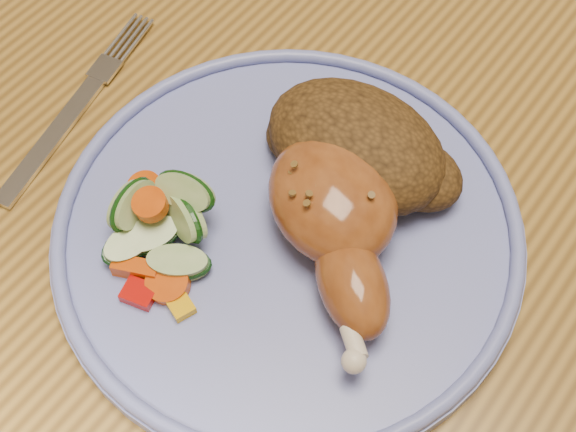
{
  "coord_description": "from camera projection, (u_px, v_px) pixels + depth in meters",
  "views": [
    {
      "loc": [
        0.14,
        -0.36,
        1.21
      ],
      "look_at": [
        -0.02,
        -0.14,
        0.78
      ],
      "focal_mm": 50.0,
      "sensor_mm": 36.0,
      "label": 1
    }
  ],
  "objects": [
    {
      "name": "fork",
      "position": [
        73.0,
        111.0,
        0.58
      ],
      "size": [
        0.05,
        0.17,
        0.0
      ],
      "color": "silver",
      "rests_on": "dining_table"
    },
    {
      "name": "ground",
      "position": [
        354.0,
        424.0,
        1.23
      ],
      "size": [
        4.0,
        4.0,
        0.0
      ],
      "primitive_type": "plane",
      "color": "brown",
      "rests_on": "ground"
    },
    {
      "name": "dining_table",
      "position": [
        411.0,
        179.0,
        0.66
      ],
      "size": [
        0.9,
        1.4,
        0.75
      ],
      "color": "olive",
      "rests_on": "ground"
    },
    {
      "name": "rice_pilaf",
      "position": [
        360.0,
        148.0,
        0.53
      ],
      "size": [
        0.14,
        0.09,
        0.06
      ],
      "color": "#492F12",
      "rests_on": "plate"
    },
    {
      "name": "vegetable_pile",
      "position": [
        159.0,
        226.0,
        0.51
      ],
      "size": [
        0.1,
        0.09,
        0.05
      ],
      "color": "#A50A05",
      "rests_on": "plate"
    },
    {
      "name": "chicken_leg",
      "position": [
        337.0,
        218.0,
        0.5
      ],
      "size": [
        0.15,
        0.14,
        0.05
      ],
      "color": "brown",
      "rests_on": "plate"
    },
    {
      "name": "plate",
      "position": [
        288.0,
        233.0,
        0.53
      ],
      "size": [
        0.31,
        0.31,
        0.01
      ],
      "primitive_type": "cylinder",
      "color": "#6973BC",
      "rests_on": "dining_table"
    },
    {
      "name": "plate_rim",
      "position": [
        288.0,
        224.0,
        0.52
      ],
      "size": [
        0.31,
        0.31,
        0.01
      ],
      "primitive_type": "torus",
      "color": "#6973BC",
      "rests_on": "plate"
    }
  ]
}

